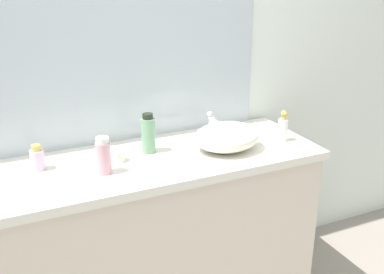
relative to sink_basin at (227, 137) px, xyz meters
name	(u,v)px	position (x,y,z in m)	size (l,w,h in m)	color
bathroom_wall_rear	(131,53)	(-0.34, 0.38, 0.36)	(6.00, 0.06, 2.60)	silver
vanity_counter	(159,237)	(-0.34, 0.05, -0.50)	(1.56, 0.57, 0.87)	beige
wall_mirror_panel	(133,47)	(-0.34, 0.34, 0.40)	(1.33, 0.01, 0.93)	#B2BCC6
sink_basin	(227,137)	(0.00, 0.00, 0.00)	(0.33, 0.27, 0.13)	silver
faucet	(212,124)	(0.00, 0.15, 0.01)	(0.03, 0.12, 0.14)	silver
soap_dispenser	(283,128)	(0.31, -0.02, 0.00)	(0.05, 0.05, 0.16)	white
lotion_bottle	(37,159)	(-0.86, 0.14, -0.01)	(0.06, 0.06, 0.11)	silver
perfume_bottle	(148,134)	(-0.35, 0.13, 0.03)	(0.07, 0.07, 0.19)	#72A27B
spray_can	(103,156)	(-0.60, -0.01, 0.01)	(0.06, 0.06, 0.16)	#D497A7
candle_jar	(119,156)	(-0.51, 0.08, -0.04)	(0.06, 0.06, 0.05)	silver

